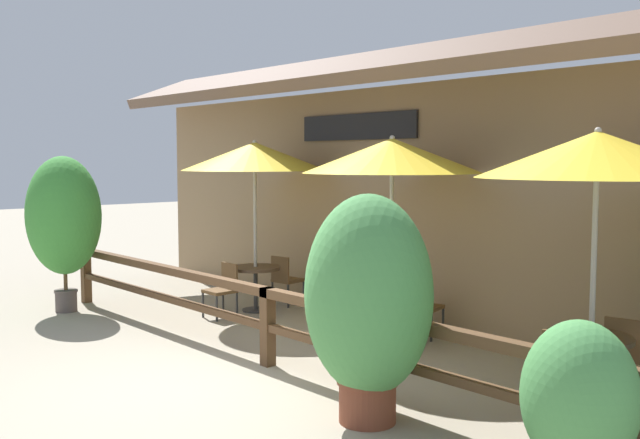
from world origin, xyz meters
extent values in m
plane|color=#9E937F|center=(0.00, 0.00, 0.00)|extent=(60.00, 60.00, 0.00)
cube|color=#997A56|center=(0.00, 4.20, 1.80)|extent=(14.00, 0.40, 3.60)
cube|color=brown|center=(0.00, 3.65, 3.88)|extent=(14.28, 1.48, 0.70)
cube|color=black|center=(-1.43, 3.97, 3.00)|extent=(2.51, 0.04, 0.41)
cube|color=brown|center=(0.00, 1.05, 0.89)|extent=(10.40, 0.14, 0.11)
cube|color=brown|center=(0.00, 1.05, 0.47)|extent=(10.40, 0.10, 0.09)
cube|color=brown|center=(-5.13, 1.05, 0.47)|extent=(0.14, 0.14, 0.95)
cube|color=brown|center=(0.00, 1.05, 0.47)|extent=(0.14, 0.14, 0.95)
cylinder|color=#B7B2A8|center=(-2.60, 2.82, 1.19)|extent=(0.06, 0.06, 2.37)
cone|color=yellow|center=(-2.60, 2.82, 2.53)|extent=(2.37, 2.37, 0.46)
sphere|color=#B2ADA3|center=(-2.60, 2.82, 2.76)|extent=(0.07, 0.07, 0.07)
cylinder|color=#4C3826|center=(-2.60, 2.82, 0.71)|extent=(0.81, 0.81, 0.05)
cylinder|color=#333333|center=(-2.60, 2.82, 0.34)|extent=(0.07, 0.07, 0.68)
cylinder|color=#333333|center=(-2.60, 2.82, 0.01)|extent=(0.45, 0.45, 0.03)
cube|color=brown|center=(-2.57, 2.10, 0.42)|extent=(0.42, 0.42, 0.05)
cube|color=brown|center=(-2.57, 2.29, 0.65)|extent=(0.40, 0.04, 0.40)
cylinder|color=#2D2D2D|center=(-2.76, 1.91, 0.20)|extent=(0.04, 0.04, 0.40)
cylinder|color=#2D2D2D|center=(-2.38, 1.91, 0.20)|extent=(0.04, 0.04, 0.40)
cylinder|color=#2D2D2D|center=(-2.76, 2.28, 0.20)|extent=(0.04, 0.04, 0.40)
cylinder|color=#2D2D2D|center=(-2.38, 2.29, 0.20)|extent=(0.04, 0.04, 0.40)
cube|color=brown|center=(-2.64, 3.54, 0.42)|extent=(0.46, 0.46, 0.05)
cube|color=brown|center=(-2.62, 3.35, 0.65)|extent=(0.40, 0.08, 0.40)
cylinder|color=#2D2D2D|center=(-2.47, 3.75, 0.20)|extent=(0.04, 0.04, 0.40)
cylinder|color=#2D2D2D|center=(-2.85, 3.71, 0.20)|extent=(0.04, 0.04, 0.40)
cylinder|color=#2D2D2D|center=(-2.43, 3.37, 0.20)|extent=(0.04, 0.04, 0.40)
cylinder|color=#2D2D2D|center=(-2.81, 3.33, 0.20)|extent=(0.04, 0.04, 0.40)
cylinder|color=#B7B2A8|center=(0.39, 2.81, 1.19)|extent=(0.06, 0.06, 2.37)
cone|color=yellow|center=(0.39, 2.81, 2.53)|extent=(2.37, 2.37, 0.46)
sphere|color=#B2ADA3|center=(0.39, 2.81, 2.76)|extent=(0.07, 0.07, 0.07)
cylinder|color=#4C3826|center=(0.39, 2.81, 0.71)|extent=(0.81, 0.81, 0.05)
cylinder|color=#333333|center=(0.39, 2.81, 0.34)|extent=(0.07, 0.07, 0.68)
cylinder|color=#333333|center=(0.39, 2.81, 0.01)|extent=(0.45, 0.45, 0.03)
cube|color=brown|center=(0.40, 2.08, 0.42)|extent=(0.47, 0.47, 0.05)
cube|color=brown|center=(0.42, 2.27, 0.65)|extent=(0.40, 0.08, 0.40)
cylinder|color=#2D2D2D|center=(0.19, 1.91, 0.20)|extent=(0.04, 0.04, 0.40)
cylinder|color=#2D2D2D|center=(0.57, 1.87, 0.20)|extent=(0.04, 0.04, 0.40)
cylinder|color=#2D2D2D|center=(0.23, 2.29, 0.20)|extent=(0.04, 0.04, 0.40)
cylinder|color=#2D2D2D|center=(0.61, 2.24, 0.20)|extent=(0.04, 0.04, 0.40)
cube|color=brown|center=(0.37, 3.55, 0.42)|extent=(0.51, 0.51, 0.05)
cube|color=brown|center=(0.41, 3.36, 0.65)|extent=(0.40, 0.13, 0.40)
cylinder|color=#2D2D2D|center=(0.51, 3.78, 0.20)|extent=(0.04, 0.04, 0.40)
cylinder|color=#2D2D2D|center=(0.14, 3.69, 0.20)|extent=(0.04, 0.04, 0.40)
cylinder|color=#2D2D2D|center=(0.59, 3.41, 0.20)|extent=(0.04, 0.04, 0.40)
cylinder|color=#2D2D2D|center=(0.23, 3.32, 0.20)|extent=(0.04, 0.04, 0.40)
cylinder|color=#B7B2A8|center=(3.32, 2.54, 1.19)|extent=(0.06, 0.06, 2.37)
cone|color=yellow|center=(3.32, 2.54, 2.53)|extent=(2.37, 2.37, 0.46)
sphere|color=#B2ADA3|center=(3.32, 2.54, 2.76)|extent=(0.07, 0.07, 0.07)
cylinder|color=#4C3826|center=(3.32, 2.54, 0.71)|extent=(0.81, 0.81, 0.05)
cylinder|color=#333333|center=(3.32, 2.54, 0.34)|extent=(0.07, 0.07, 0.68)
cylinder|color=#333333|center=(3.32, 2.54, 0.01)|extent=(0.45, 0.45, 0.03)
cube|color=brown|center=(3.32, 1.86, 0.42)|extent=(0.49, 0.49, 0.05)
cube|color=brown|center=(3.29, 2.05, 0.65)|extent=(0.40, 0.11, 0.40)
cylinder|color=#2D2D2D|center=(3.17, 1.64, 0.20)|extent=(0.04, 0.04, 0.40)
cylinder|color=#2D2D2D|center=(3.54, 1.71, 0.20)|extent=(0.04, 0.04, 0.40)
cylinder|color=#2D2D2D|center=(3.10, 2.01, 0.20)|extent=(0.04, 0.04, 0.40)
cylinder|color=#2D2D2D|center=(3.47, 2.08, 0.20)|extent=(0.04, 0.04, 0.40)
cube|color=brown|center=(3.39, 3.23, 0.42)|extent=(0.48, 0.48, 0.05)
cube|color=brown|center=(3.42, 3.04, 0.65)|extent=(0.40, 0.10, 0.40)
cylinder|color=#2D2D2D|center=(3.17, 3.38, 0.20)|extent=(0.04, 0.04, 0.40)
cylinder|color=#2D2D2D|center=(3.23, 3.01, 0.20)|extent=(0.04, 0.04, 0.40)
ellipsoid|color=#4C934C|center=(4.19, 0.67, 0.75)|extent=(0.87, 0.78, 1.15)
cylinder|color=#564C47|center=(-4.64, 0.49, 0.18)|extent=(0.34, 0.34, 0.36)
cylinder|color=#564C47|center=(-4.64, 0.49, 0.34)|extent=(0.37, 0.37, 0.04)
cylinder|color=brown|center=(-4.64, 0.49, 0.65)|extent=(0.06, 0.06, 0.58)
ellipsoid|color=#3D8E38|center=(-4.64, 0.49, 1.58)|extent=(1.29, 1.16, 1.92)
cylinder|color=brown|center=(2.09, 0.62, 0.21)|extent=(0.54, 0.54, 0.41)
cylinder|color=brown|center=(2.09, 0.62, 0.39)|extent=(0.58, 0.58, 0.04)
ellipsoid|color=#4C934C|center=(2.09, 0.62, 1.22)|extent=(1.27, 1.14, 1.90)
camera|label=1|loc=(6.68, -4.12, 2.48)|focal=40.00mm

